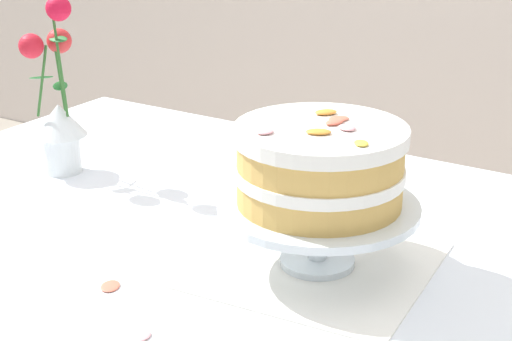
# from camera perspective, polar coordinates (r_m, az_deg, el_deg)

# --- Properties ---
(dining_table) EXTENTS (1.40, 1.00, 0.74)m
(dining_table) POSITION_cam_1_polar(r_m,az_deg,el_deg) (1.33, -3.33, -8.17)
(dining_table) COLOR white
(dining_table) RESTS_ON ground
(linen_napkin) EXTENTS (0.34, 0.34, 0.00)m
(linen_napkin) POSITION_cam_1_polar(r_m,az_deg,el_deg) (1.20, 4.31, -6.63)
(linen_napkin) COLOR white
(linen_napkin) RESTS_ON dining_table
(cake_stand) EXTENTS (0.29, 0.29, 0.10)m
(cake_stand) POSITION_cam_1_polar(r_m,az_deg,el_deg) (1.16, 4.42, -3.06)
(cake_stand) COLOR silver
(cake_stand) RESTS_ON linen_napkin
(layer_cake) EXTENTS (0.24, 0.24, 0.12)m
(layer_cake) POSITION_cam_1_polar(r_m,az_deg,el_deg) (1.14, 4.52, 0.40)
(layer_cake) COLOR tan
(layer_cake) RESTS_ON cake_stand
(flower_vase) EXTENTS (0.10, 0.10, 0.34)m
(flower_vase) POSITION_cam_1_polar(r_m,az_deg,el_deg) (1.56, -13.76, 4.13)
(flower_vase) COLOR silver
(flower_vase) RESTS_ON dining_table
(loose_petal_0) EXTENTS (0.03, 0.04, 0.00)m
(loose_petal_0) POSITION_cam_1_polar(r_m,az_deg,el_deg) (1.04, -8.19, -11.47)
(loose_petal_0) COLOR pink
(loose_petal_0) RESTS_ON dining_table
(loose_petal_1) EXTENTS (0.04, 0.04, 0.00)m
(loose_petal_1) POSITION_cam_1_polar(r_m,az_deg,el_deg) (1.16, -10.22, -8.00)
(loose_petal_1) COLOR #E56B51
(loose_petal_1) RESTS_ON dining_table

